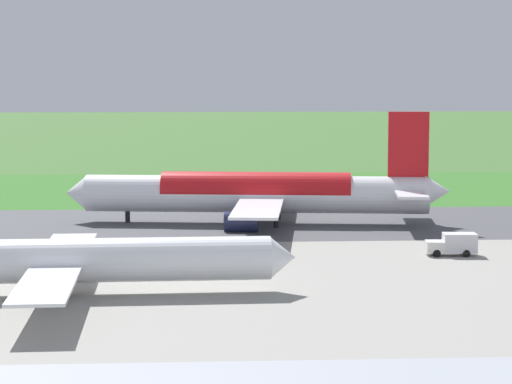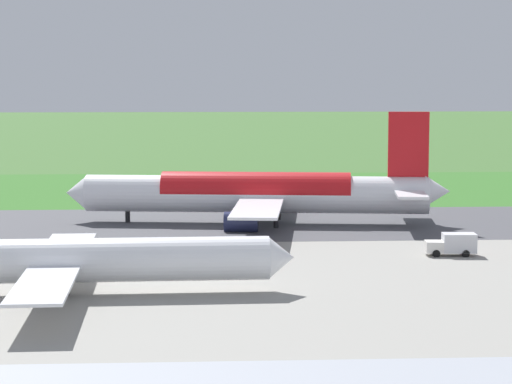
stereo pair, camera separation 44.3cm
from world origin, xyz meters
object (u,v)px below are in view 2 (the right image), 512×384
at_px(airliner_main, 259,193).
at_px(airliner_parked_mid, 63,260).
at_px(traffic_cone_orange, 344,193).
at_px(no_stopping_sign, 383,188).
at_px(service_truck_fuel, 453,244).

xyz_separation_m(airliner_main, airliner_parked_mid, (21.41, 46.08, -0.84)).
bearing_deg(airliner_parked_mid, traffic_cone_orange, -115.53).
bearing_deg(no_stopping_sign, airliner_main, 52.15).
bearing_deg(service_truck_fuel, no_stopping_sign, -91.82).
distance_m(airliner_main, traffic_cone_orange, 38.20).
xyz_separation_m(service_truck_fuel, traffic_cone_orange, (4.21, -60.88, -1.13)).
distance_m(airliner_main, service_truck_fuel, 34.25).
bearing_deg(service_truck_fuel, traffic_cone_orange, -86.05).
xyz_separation_m(airliner_main, no_stopping_sign, (-22.84, -29.39, -2.74)).
distance_m(airliner_parked_mid, service_truck_fuel, 46.67).
relative_size(airliner_main, traffic_cone_orange, 98.40).
relative_size(airliner_main, no_stopping_sign, 19.82).
bearing_deg(service_truck_fuel, airliner_main, -51.89).
bearing_deg(airliner_main, no_stopping_sign, -127.85).
height_order(no_stopping_sign, traffic_cone_orange, no_stopping_sign).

